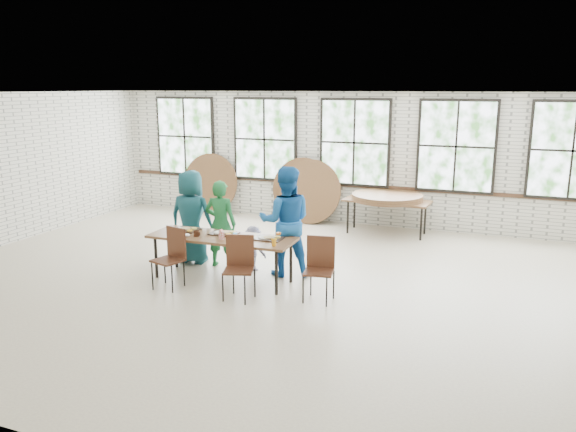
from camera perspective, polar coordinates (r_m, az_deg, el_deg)
name	(u,v)px	position (r m, az deg, el deg)	size (l,w,h in m)	color
room	(355,145)	(12.77, 6.77, 7.20)	(12.00, 12.00, 12.00)	beige
dining_table	(222,239)	(9.14, -6.72, -2.37)	(2.42, 0.86, 0.74)	brown
chair_near_left	(172,253)	(9.01, -11.69, -3.65)	(0.52, 0.51, 0.95)	#4C2919
chair_near_right	(239,261)	(8.41, -4.96, -4.62)	(0.53, 0.52, 0.95)	#4C2919
chair_spare	(320,263)	(8.32, 3.25, -4.78)	(0.48, 0.47, 0.95)	#4C2919
adult_teal	(191,217)	(10.12, -9.80, -0.09)	(0.82, 0.53, 1.68)	navy
adult_green	(221,224)	(9.85, -6.86, -0.79)	(0.56, 0.37, 1.53)	#1B6731
toddler	(253,248)	(9.67, -3.56, -3.29)	(0.50, 0.29, 0.78)	#1D1647
adult_blue	(286,221)	(9.30, -0.25, -0.54)	(0.89, 0.70, 1.84)	#1759A5
storage_table	(387,203)	(12.16, 10.02, 1.36)	(1.85, 0.87, 0.74)	brown
tabletop_clutter	(228,236)	(9.05, -6.08, -2.01)	(2.01, 0.65, 0.11)	black
round_tops_stacked	(387,197)	(12.14, 10.04, 1.91)	(1.50, 1.50, 0.13)	brown
round_tops_leaning	(273,188)	(13.39, -1.58, 2.83)	(4.18, 0.45, 1.49)	brown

